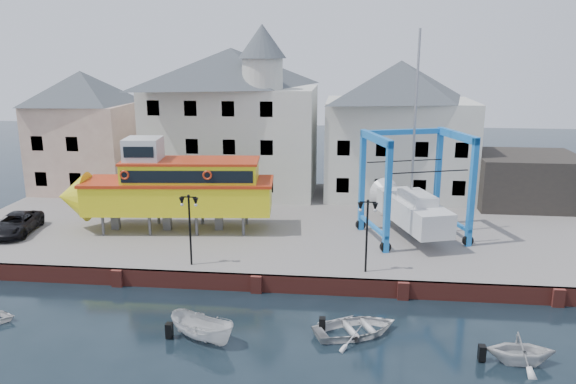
# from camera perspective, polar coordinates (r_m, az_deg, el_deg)

# --- Properties ---
(ground) EXTENTS (140.00, 140.00, 0.00)m
(ground) POSITION_cam_1_polar(r_m,az_deg,el_deg) (31.72, -3.21, -10.13)
(ground) COLOR black
(ground) RESTS_ON ground
(hardstanding) EXTENTS (44.00, 22.00, 1.00)m
(hardstanding) POSITION_cam_1_polar(r_m,az_deg,el_deg) (41.72, -0.78, -3.26)
(hardstanding) COLOR slate
(hardstanding) RESTS_ON ground
(quay_wall) EXTENTS (44.00, 0.47, 1.00)m
(quay_wall) POSITION_cam_1_polar(r_m,az_deg,el_deg) (31.61, -3.19, -9.23)
(quay_wall) COLOR maroon
(quay_wall) RESTS_ON ground
(building_pink) EXTENTS (8.00, 7.00, 10.30)m
(building_pink) POSITION_cam_1_polar(r_m,az_deg,el_deg) (52.24, -19.92, 5.83)
(building_pink) COLOR tan
(building_pink) RESTS_ON hardstanding
(building_white_main) EXTENTS (14.00, 8.30, 14.00)m
(building_white_main) POSITION_cam_1_polar(r_m,az_deg,el_deg) (48.20, -5.54, 7.40)
(building_white_main) COLOR beige
(building_white_main) RESTS_ON hardstanding
(building_white_right) EXTENTS (12.00, 8.00, 11.20)m
(building_white_right) POSITION_cam_1_polar(r_m,az_deg,el_deg) (48.09, 11.15, 6.29)
(building_white_right) COLOR beige
(building_white_right) RESTS_ON hardstanding
(shed_dark) EXTENTS (8.00, 7.00, 4.00)m
(shed_dark) POSITION_cam_1_polar(r_m,az_deg,el_deg) (48.69, 22.94, 1.20)
(shed_dark) COLOR #272421
(shed_dark) RESTS_ON hardstanding
(lamp_post_left) EXTENTS (1.12, 0.32, 4.20)m
(lamp_post_left) POSITION_cam_1_polar(r_m,az_deg,el_deg) (32.22, -10.00, -2.01)
(lamp_post_left) COLOR black
(lamp_post_left) RESTS_ON hardstanding
(lamp_post_right) EXTENTS (1.12, 0.32, 4.20)m
(lamp_post_right) POSITION_cam_1_polar(r_m,az_deg,el_deg) (31.01, 8.07, -2.59)
(lamp_post_right) COLOR black
(lamp_post_right) RESTS_ON hardstanding
(tour_boat) EXTENTS (14.91, 4.88, 6.38)m
(tour_boat) POSITION_cam_1_polar(r_m,az_deg,el_deg) (38.97, -12.30, 0.48)
(tour_boat) COLOR #59595E
(tour_boat) RESTS_ON hardstanding
(travel_lift) EXTENTS (7.44, 9.10, 13.36)m
(travel_lift) POSITION_cam_1_polar(r_m,az_deg,el_deg) (38.25, 12.13, -0.97)
(travel_lift) COLOR #1767B2
(travel_lift) RESTS_ON hardstanding
(van) EXTENTS (2.96, 5.15, 1.35)m
(van) POSITION_cam_1_polar(r_m,az_deg,el_deg) (42.12, -25.90, -2.91)
(van) COLOR black
(van) RESTS_ON hardstanding
(motorboat_a) EXTENTS (3.81, 2.78, 1.38)m
(motorboat_a) POSITION_cam_1_polar(r_m,az_deg,el_deg) (27.27, -8.62, -14.63)
(motorboat_a) COLOR silver
(motorboat_a) RESTS_ON ground
(motorboat_b) EXTENTS (4.94, 4.34, 0.85)m
(motorboat_b) POSITION_cam_1_polar(r_m,az_deg,el_deg) (27.66, 6.90, -14.12)
(motorboat_b) COLOR silver
(motorboat_b) RESTS_ON ground
(motorboat_c) EXTENTS (2.94, 2.55, 1.53)m
(motorboat_c) POSITION_cam_1_polar(r_m,az_deg,el_deg) (27.14, 22.44, -15.79)
(motorboat_c) COLOR silver
(motorboat_c) RESTS_ON ground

